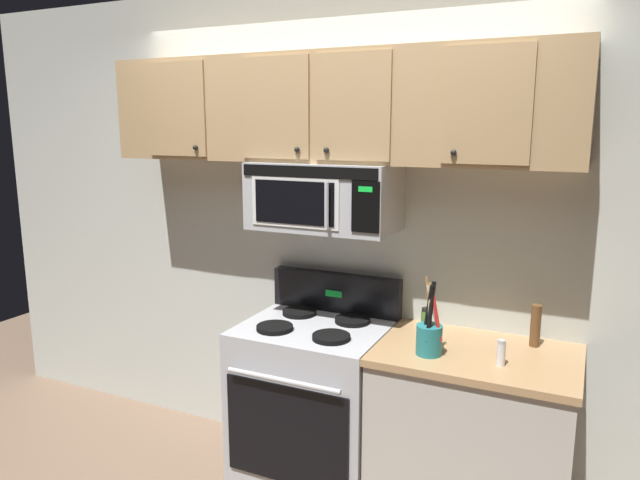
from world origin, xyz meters
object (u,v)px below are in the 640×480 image
Objects in this scene: stove_range at (315,402)px; spice_jar at (426,318)px; over_range_microwave at (324,196)px; utensil_crock_teal at (430,335)px; pepper_mill at (535,326)px; salt_shaker at (501,353)px.

spice_jar is at bearing 21.59° from stove_range.
utensil_crock_teal is (0.65, -0.24, -0.58)m from over_range_microwave.
stove_range is at bearing -170.05° from pepper_mill.
stove_range reaches higher than salt_shaker.
pepper_mill is (1.08, 0.19, 0.53)m from stove_range.
utensil_crock_teal reaches higher than pepper_mill.
stove_range is 5.47× the size of pepper_mill.
spice_jar is (0.54, 0.10, -0.62)m from over_range_microwave.
over_range_microwave is at bearing 159.30° from utensil_crock_teal.
over_range_microwave is at bearing 90.14° from stove_range.
salt_shaker reaches higher than spice_jar.
salt_shaker is (0.97, -0.12, 0.49)m from stove_range.
pepper_mill is at bearing 70.00° from salt_shaker.
stove_range is at bearing 173.04° from salt_shaker.
pepper_mill is at bearing 36.43° from utensil_crock_teal.
stove_range is 10.27× the size of spice_jar.
over_range_microwave reaches higher than salt_shaker.
utensil_crock_teal is at bearing -20.70° from over_range_microwave.
salt_shaker is 0.57× the size of pepper_mill.
over_range_microwave is at bearing -176.15° from pepper_mill.
over_range_microwave is 2.10× the size of utensil_crock_teal.
salt_shaker is 1.08× the size of spice_jar.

